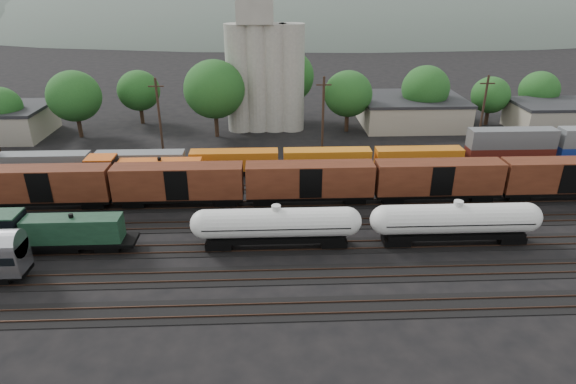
{
  "coord_description": "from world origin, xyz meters",
  "views": [
    {
      "loc": [
        3.94,
        -47.16,
        25.3
      ],
      "look_at": [
        5.98,
        2.0,
        3.0
      ],
      "focal_mm": 30.0,
      "sensor_mm": 36.0,
      "label": 1
    }
  ],
  "objects_px": {
    "green_locomotive": "(46,232)",
    "orange_locomotive": "(137,172)",
    "tank_car_a": "(276,224)",
    "grain_silo": "(264,65)"
  },
  "relations": [
    {
      "from": "green_locomotive",
      "to": "grain_silo",
      "type": "xyz_separation_m",
      "value": [
        21.33,
        41.0,
        8.89
      ]
    },
    {
      "from": "green_locomotive",
      "to": "grain_silo",
      "type": "distance_m",
      "value": 47.06
    },
    {
      "from": "green_locomotive",
      "to": "orange_locomotive",
      "type": "xyz_separation_m",
      "value": [
        5.26,
        15.0,
        0.1
      ]
    },
    {
      "from": "green_locomotive",
      "to": "orange_locomotive",
      "type": "distance_m",
      "value": 15.9
    },
    {
      "from": "tank_car_a",
      "to": "orange_locomotive",
      "type": "relative_size",
      "value": 0.99
    },
    {
      "from": "green_locomotive",
      "to": "grain_silo",
      "type": "height_order",
      "value": "grain_silo"
    },
    {
      "from": "tank_car_a",
      "to": "grain_silo",
      "type": "relative_size",
      "value": 0.59
    },
    {
      "from": "green_locomotive",
      "to": "tank_car_a",
      "type": "height_order",
      "value": "tank_car_a"
    },
    {
      "from": "orange_locomotive",
      "to": "grain_silo",
      "type": "height_order",
      "value": "grain_silo"
    },
    {
      "from": "orange_locomotive",
      "to": "grain_silo",
      "type": "bearing_deg",
      "value": 58.28
    }
  ]
}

